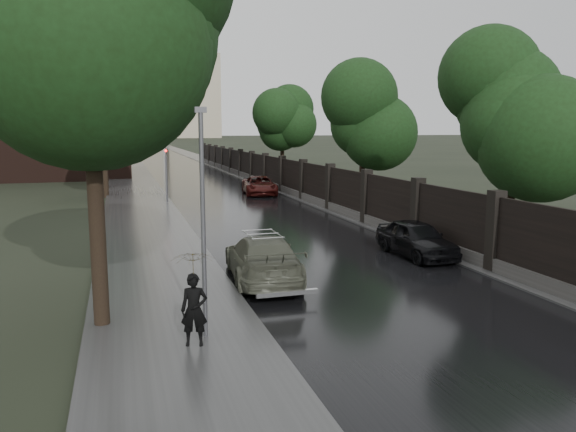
# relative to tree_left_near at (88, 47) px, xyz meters

# --- Properties ---
(ground) EXTENTS (800.00, 800.00, 0.00)m
(ground) POSITION_rel_tree_left_near_xyz_m (7.60, -3.00, -6.42)
(ground) COLOR black
(ground) RESTS_ON ground
(road) EXTENTS (8.00, 420.00, 0.02)m
(road) POSITION_rel_tree_left_near_xyz_m (7.60, 187.00, -6.41)
(road) COLOR black
(road) RESTS_ON ground
(sidewalk_left) EXTENTS (4.00, 420.00, 0.16)m
(sidewalk_left) POSITION_rel_tree_left_near_xyz_m (1.60, 187.00, -6.34)
(sidewalk_left) COLOR #2D2D2D
(sidewalk_left) RESTS_ON ground
(verge_right) EXTENTS (3.00, 420.00, 0.08)m
(verge_right) POSITION_rel_tree_left_near_xyz_m (13.10, 187.00, -6.38)
(verge_right) COLOR #2D2D2D
(verge_right) RESTS_ON ground
(fence_right) EXTENTS (0.45, 75.72, 2.70)m
(fence_right) POSITION_rel_tree_left_near_xyz_m (12.20, 29.01, -5.41)
(fence_right) COLOR #383533
(fence_right) RESTS_ON ground
(tree_left_near) EXTENTS (5.44, 5.44, 9.16)m
(tree_left_near) POSITION_rel_tree_left_near_xyz_m (0.00, 0.00, 0.00)
(tree_left_near) COLOR black
(tree_left_near) RESTS_ON ground
(tree_left_far) EXTENTS (4.25, 4.25, 7.39)m
(tree_left_far) POSITION_rel_tree_left_near_xyz_m (-0.40, 27.00, -1.18)
(tree_left_far) COLOR black
(tree_left_far) RESTS_ON ground
(tree_right_a) EXTENTS (4.08, 4.08, 7.01)m
(tree_right_a) POSITION_rel_tree_left_near_xyz_m (15.10, 5.00, -1.47)
(tree_right_a) COLOR black
(tree_right_a) RESTS_ON ground
(tree_right_b) EXTENTS (4.08, 4.08, 7.01)m
(tree_right_b) POSITION_rel_tree_left_near_xyz_m (15.10, 19.00, -1.47)
(tree_right_b) COLOR black
(tree_right_b) RESTS_ON ground
(tree_right_c) EXTENTS (4.08, 4.08, 7.01)m
(tree_right_c) POSITION_rel_tree_left_near_xyz_m (15.10, 37.00, -1.47)
(tree_right_c) COLOR black
(tree_right_c) RESTS_ON ground
(lamp_post) EXTENTS (0.25, 0.12, 5.11)m
(lamp_post) POSITION_rel_tree_left_near_xyz_m (2.20, -1.50, -3.75)
(lamp_post) COLOR #59595E
(lamp_post) RESTS_ON ground
(traffic_light) EXTENTS (0.16, 0.32, 4.00)m
(traffic_light) POSITION_rel_tree_left_near_xyz_m (3.30, 21.99, -4.02)
(traffic_light) COLOR #59595E
(traffic_light) RESTS_ON ground
(stalinist_tower) EXTENTS (92.00, 30.00, 159.00)m
(stalinist_tower) POSITION_rel_tree_left_near_xyz_m (7.60, 297.00, 31.97)
(stalinist_tower) COLOR tan
(stalinist_tower) RESTS_ON ground
(volga_sedan) EXTENTS (2.42, 5.06, 1.42)m
(volga_sedan) POSITION_rel_tree_left_near_xyz_m (4.67, 3.15, -5.71)
(volga_sedan) COLOR #4D5040
(volga_sedan) RESTS_ON ground
(car_right_near) EXTENTS (1.72, 4.03, 1.36)m
(car_right_near) POSITION_rel_tree_left_near_xyz_m (10.88, 4.71, -5.74)
(car_right_near) COLOR black
(car_right_near) RESTS_ON ground
(car_right_far) EXTENTS (2.73, 4.98, 1.32)m
(car_right_far) POSITION_rel_tree_left_near_xyz_m (10.11, 25.62, -5.76)
(car_right_far) COLOR #340D0B
(car_right_far) RESTS_ON ground
(pedestrian_umbrella) EXTENTS (1.07, 1.08, 2.41)m
(pedestrian_umbrella) POSITION_rel_tree_left_near_xyz_m (1.91, -1.95, -4.66)
(pedestrian_umbrella) COLOR black
(pedestrian_umbrella) RESTS_ON sidewalk_left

